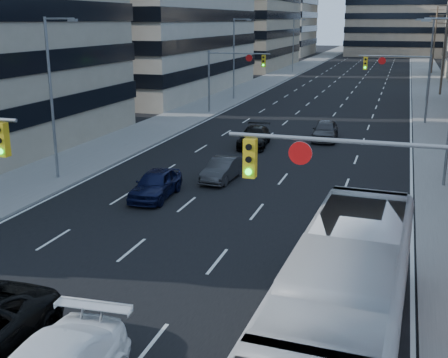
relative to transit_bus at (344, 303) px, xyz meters
name	(u,v)px	position (x,y,z in m)	size (l,w,h in m)	color
road_surface	(370,59)	(-6.99, 123.09, -1.70)	(18.00, 300.00, 0.02)	black
sidewalk_left	(320,58)	(-18.49, 123.09, -1.64)	(5.00, 300.00, 0.15)	slate
sidewalk_right	(423,60)	(4.51, 123.09, -1.64)	(5.00, 300.00, 0.15)	slate
office_left_far	(234,24)	(-30.99, 93.09, 6.29)	(20.00, 30.00, 16.00)	gray
bg_block_left	(264,15)	(-34.99, 133.09, 8.29)	(24.00, 24.00, 20.00)	#ADA089
signal_near_right	(372,198)	(0.46, 1.09, 2.61)	(6.59, 0.33, 6.00)	slate
signal_far_left	(232,69)	(-14.68, 38.09, 2.59)	(6.09, 0.33, 6.00)	slate
signal_far_right	(401,74)	(0.69, 38.09, 2.59)	(6.09, 0.33, 6.00)	slate
utility_pole_midblock	(445,47)	(5.21, 59.09, 4.06)	(2.20, 0.28, 11.00)	#4C3D2D
utility_pole_distant	(435,39)	(5.21, 89.09, 4.06)	(2.20, 0.28, 11.00)	#4C3D2D
streetlight_left_near	(53,91)	(-17.33, 13.09, 3.34)	(2.03, 0.22, 9.00)	slate
streetlight_left_mid	(235,55)	(-17.33, 48.09, 3.34)	(2.03, 0.22, 9.00)	slate
streetlight_left_far	(294,43)	(-17.33, 83.09, 3.34)	(2.03, 0.22, 9.00)	slate
streetlight_right_far	(429,56)	(3.35, 53.09, 3.34)	(2.03, 0.22, 9.00)	slate
transit_bus	(344,303)	(0.00, 0.00, 0.00)	(2.88, 12.31, 3.43)	#B8B8B8
sedan_blue	(156,184)	(-10.72, 11.70, -0.98)	(1.73, 4.29, 1.46)	black
sedan_grey_center	(223,169)	(-8.44, 15.84, -1.07)	(1.36, 3.90, 1.28)	#2D2D2F
sedan_black_far	(254,137)	(-8.99, 25.00, -1.01)	(1.97, 4.84, 1.40)	black
sedan_grey_right	(325,130)	(-4.42, 28.75, -0.96)	(1.79, 4.46, 1.52)	#353437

